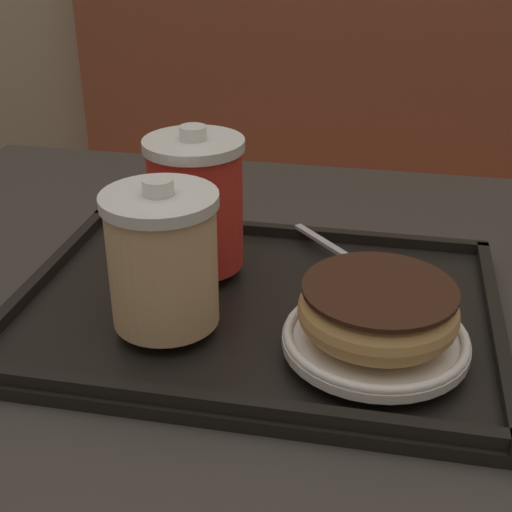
{
  "coord_description": "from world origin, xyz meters",
  "views": [
    {
      "loc": [
        0.09,
        -0.56,
        1.1
      ],
      "look_at": [
        -0.03,
        0.0,
        0.8
      ],
      "focal_mm": 50.0,
      "sensor_mm": 36.0,
      "label": 1
    }
  ],
  "objects": [
    {
      "name": "booth_bench",
      "position": [
        -0.07,
        0.87,
        0.32
      ],
      "size": [
        1.13,
        0.44,
        1.0
      ],
      "color": "brown",
      "rests_on": "ground_plane"
    },
    {
      "name": "cafe_table",
      "position": [
        0.0,
        0.0,
        0.57
      ],
      "size": [
        1.03,
        0.86,
        0.74
      ],
      "color": "#38332D",
      "rests_on": "ground_plane"
    },
    {
      "name": "coffee_cup_rear",
      "position": [
        -0.1,
        0.06,
        0.83
      ],
      "size": [
        0.1,
        0.1,
        0.14
      ],
      "color": "red",
      "rests_on": "serving_tray"
    },
    {
      "name": "serving_tray",
      "position": [
        -0.03,
        0.0,
        0.74
      ],
      "size": [
        0.45,
        0.32,
        0.02
      ],
      "color": "black",
      "rests_on": "cafe_table"
    },
    {
      "name": "donut_chocolate_glazed",
      "position": [
        0.09,
        -0.06,
        0.8
      ],
      "size": [
        0.13,
        0.13,
        0.04
      ],
      "color": "tan",
      "rests_on": "plate_with_chocolate_donut"
    },
    {
      "name": "spoon",
      "position": [
        0.07,
        0.08,
        0.76
      ],
      "size": [
        0.12,
        0.12,
        0.01
      ],
      "rotation": [
        0.0,
        0.0,
        5.47
      ],
      "color": "silver",
      "rests_on": "serving_tray"
    },
    {
      "name": "plate_with_chocolate_donut",
      "position": [
        0.09,
        -0.06,
        0.77
      ],
      "size": [
        0.15,
        0.15,
        0.01
      ],
      "color": "white",
      "rests_on": "serving_tray"
    },
    {
      "name": "coffee_cup_front",
      "position": [
        -0.1,
        -0.05,
        0.82
      ],
      "size": [
        0.1,
        0.1,
        0.13
      ],
      "color": "#E0B784",
      "rests_on": "serving_tray"
    }
  ]
}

